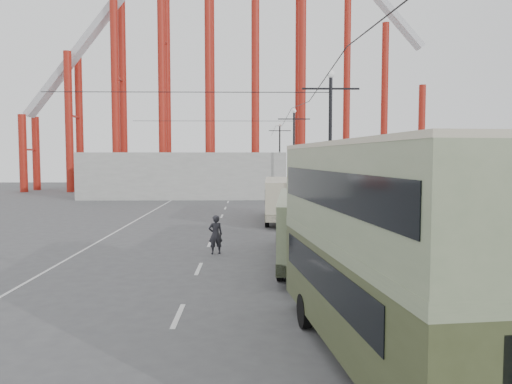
{
  "coord_description": "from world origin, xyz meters",
  "views": [
    {
      "loc": [
        0.98,
        -9.92,
        4.51
      ],
      "look_at": [
        1.34,
        11.61,
        3.0
      ],
      "focal_mm": 35.0,
      "sensor_mm": 36.0,
      "label": 1
    }
  ],
  "objects_px": {
    "single_decker_cream": "(283,198)",
    "pedestrian": "(216,235)",
    "single_decker_green": "(306,225)",
    "double_decker_bus": "(379,241)"
  },
  "relations": [
    {
      "from": "single_decker_cream",
      "to": "pedestrian",
      "type": "bearing_deg",
      "value": -105.87
    },
    {
      "from": "single_decker_green",
      "to": "single_decker_cream",
      "type": "bearing_deg",
      "value": 95.18
    },
    {
      "from": "single_decker_cream",
      "to": "pedestrian",
      "type": "relative_size",
      "value": 5.25
    },
    {
      "from": "double_decker_bus",
      "to": "single_decker_cream",
      "type": "relative_size",
      "value": 0.96
    },
    {
      "from": "single_decker_green",
      "to": "pedestrian",
      "type": "relative_size",
      "value": 5.63
    },
    {
      "from": "single_decker_cream",
      "to": "pedestrian",
      "type": "distance_m",
      "value": 12.52
    },
    {
      "from": "single_decker_cream",
      "to": "double_decker_bus",
      "type": "bearing_deg",
      "value": -86.6
    },
    {
      "from": "single_decker_green",
      "to": "single_decker_cream",
      "type": "relative_size",
      "value": 1.07
    },
    {
      "from": "double_decker_bus",
      "to": "pedestrian",
      "type": "relative_size",
      "value": 5.05
    },
    {
      "from": "double_decker_bus",
      "to": "pedestrian",
      "type": "height_order",
      "value": "double_decker_bus"
    }
  ]
}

